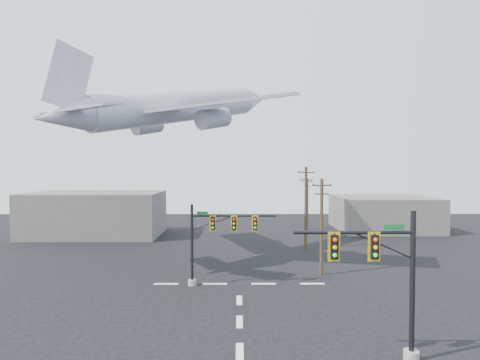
{
  "coord_description": "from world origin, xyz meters",
  "views": [
    {
      "loc": [
        -0.07,
        -20.51,
        9.67
      ],
      "look_at": [
        0.04,
        5.0,
        8.77
      ],
      "focal_mm": 30.0,
      "sensor_mm": 36.0,
      "label": 1
    }
  ],
  "objects_px": {
    "signal_mast_near": "(388,282)",
    "utility_pole_a": "(322,225)",
    "airliner": "(179,107)",
    "signal_mast_far": "(213,239)",
    "utility_pole_c": "(307,203)",
    "utility_pole_b": "(306,206)"
  },
  "relations": [
    {
      "from": "signal_mast_near",
      "to": "utility_pole_c",
      "type": "bearing_deg",
      "value": 85.6
    },
    {
      "from": "signal_mast_far",
      "to": "airliner",
      "type": "relative_size",
      "value": 0.28
    },
    {
      "from": "utility_pole_a",
      "to": "utility_pole_b",
      "type": "height_order",
      "value": "utility_pole_b"
    },
    {
      "from": "signal_mast_far",
      "to": "airliner",
      "type": "xyz_separation_m",
      "value": [
        -4.12,
        9.42,
        11.99
      ]
    },
    {
      "from": "signal_mast_far",
      "to": "utility_pole_a",
      "type": "distance_m",
      "value": 9.9
    },
    {
      "from": "signal_mast_far",
      "to": "utility_pole_c",
      "type": "bearing_deg",
      "value": 66.31
    },
    {
      "from": "signal_mast_near",
      "to": "airliner",
      "type": "bearing_deg",
      "value": 121.35
    },
    {
      "from": "utility_pole_b",
      "to": "utility_pole_c",
      "type": "relative_size",
      "value": 1.23
    },
    {
      "from": "signal_mast_near",
      "to": "utility_pole_c",
      "type": "relative_size",
      "value": 0.96
    },
    {
      "from": "utility_pole_b",
      "to": "utility_pole_c",
      "type": "xyz_separation_m",
      "value": [
        2.7,
        14.57,
        -0.94
      ]
    },
    {
      "from": "utility_pole_c",
      "to": "airliner",
      "type": "distance_m",
      "value": 27.87
    },
    {
      "from": "signal_mast_far",
      "to": "utility_pole_b",
      "type": "relative_size",
      "value": 0.74
    },
    {
      "from": "utility_pole_b",
      "to": "airliner",
      "type": "bearing_deg",
      "value": -152.57
    },
    {
      "from": "signal_mast_near",
      "to": "airliner",
      "type": "xyz_separation_m",
      "value": [
        -13.45,
        22.08,
        11.78
      ]
    },
    {
      "from": "signal_mast_near",
      "to": "utility_pole_a",
      "type": "xyz_separation_m",
      "value": [
        0.03,
        15.79,
        0.5
      ]
    },
    {
      "from": "airliner",
      "to": "signal_mast_near",
      "type": "bearing_deg",
      "value": -108.08
    },
    {
      "from": "utility_pole_b",
      "to": "signal_mast_near",
      "type": "bearing_deg",
      "value": -81.49
    },
    {
      "from": "signal_mast_far",
      "to": "utility_pole_b",
      "type": "height_order",
      "value": "utility_pole_b"
    },
    {
      "from": "signal_mast_near",
      "to": "utility_pole_c",
      "type": "height_order",
      "value": "utility_pole_c"
    },
    {
      "from": "utility_pole_a",
      "to": "airliner",
      "type": "xyz_separation_m",
      "value": [
        -13.48,
        6.29,
        11.29
      ]
    },
    {
      "from": "signal_mast_near",
      "to": "utility_pole_b",
      "type": "height_order",
      "value": "utility_pole_b"
    },
    {
      "from": "utility_pole_b",
      "to": "utility_pole_c",
      "type": "distance_m",
      "value": 14.85
    }
  ]
}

